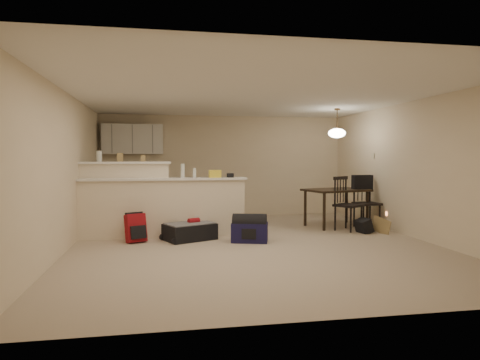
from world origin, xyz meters
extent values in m
plane|color=tan|center=(0.00, 0.00, 0.00)|extent=(7.00, 7.00, 0.00)
plane|color=white|center=(0.00, 0.00, 2.50)|extent=(7.00, 7.00, 0.00)
cube|color=beige|center=(0.00, 3.50, 1.25)|extent=(6.00, 0.02, 2.50)
cube|color=beige|center=(0.00, -3.50, 1.25)|extent=(6.00, 0.02, 2.50)
cube|color=beige|center=(-3.00, 0.00, 1.25)|extent=(0.02, 7.00, 2.50)
cube|color=beige|center=(3.00, 0.00, 1.25)|extent=(0.02, 7.00, 2.50)
cube|color=beige|center=(-1.50, 0.90, 0.53)|extent=(3.00, 0.28, 1.05)
cube|color=white|center=(-1.50, 0.90, 1.07)|extent=(3.08, 0.38, 0.04)
cube|color=beige|center=(-2.20, 1.12, 0.68)|extent=(1.60, 0.24, 1.35)
cube|color=white|center=(-2.20, 1.12, 1.37)|extent=(1.68, 0.34, 0.04)
cube|color=white|center=(-2.20, 3.32, 1.90)|extent=(1.40, 0.34, 0.70)
cube|color=white|center=(-2.00, 3.19, 0.45)|extent=(1.80, 0.60, 0.90)
cube|color=beige|center=(2.98, 1.55, 1.50)|extent=(0.02, 0.12, 0.12)
cylinder|color=silver|center=(-2.66, 1.12, 1.49)|extent=(0.10, 0.10, 0.20)
cube|color=#A48954|center=(-2.28, 1.12, 1.47)|extent=(0.10, 0.07, 0.16)
cube|color=#A48954|center=(-1.87, 1.12, 1.45)|extent=(0.08, 0.06, 0.12)
cylinder|color=silver|center=(-1.14, 0.90, 1.22)|extent=(0.07, 0.07, 0.26)
cylinder|color=silver|center=(-0.93, 0.90, 1.18)|extent=(0.06, 0.06, 0.18)
cube|color=#A48954|center=(-0.54, 0.90, 1.16)|extent=(0.22, 0.18, 0.14)
cube|color=#A48954|center=(-0.25, 0.90, 1.13)|extent=(0.12, 0.10, 0.08)
cube|color=black|center=(2.12, 1.47, 0.78)|extent=(1.45, 1.15, 0.04)
cylinder|color=black|center=(1.67, 1.00, 0.38)|extent=(0.06, 0.06, 0.75)
cylinder|color=black|center=(2.74, 1.28, 0.38)|extent=(0.06, 0.06, 0.75)
cylinder|color=black|center=(1.50, 1.66, 0.38)|extent=(0.06, 0.06, 0.75)
cylinder|color=black|center=(2.56, 1.94, 0.38)|extent=(0.06, 0.06, 0.75)
cylinder|color=brown|center=(2.12, 1.47, 2.25)|extent=(0.02, 0.02, 0.50)
cylinder|color=brown|center=(2.12, 1.47, 2.48)|extent=(0.12, 0.12, 0.03)
ellipsoid|color=white|center=(2.12, 1.47, 1.98)|extent=(0.36, 0.36, 0.20)
cube|color=black|center=(-1.04, 0.52, 0.14)|extent=(1.00, 0.86, 0.29)
cube|color=maroon|center=(-1.98, 0.47, 0.24)|extent=(0.38, 0.31, 0.49)
cube|color=#15133C|center=(-0.03, 0.13, 0.17)|extent=(0.69, 0.50, 0.34)
cube|color=black|center=(2.33, 0.61, 0.13)|extent=(0.27, 0.34, 0.27)
cube|color=#A48954|center=(2.64, 0.51, 0.15)|extent=(0.17, 0.37, 0.30)
camera|label=1|loc=(-1.49, -7.08, 1.46)|focal=32.00mm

